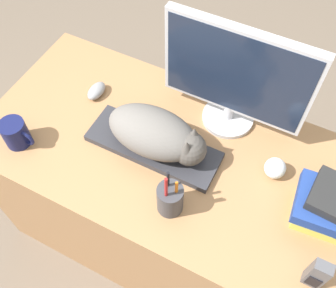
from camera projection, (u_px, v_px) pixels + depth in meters
The scene contains 10 objects.
desk at pixel (181, 204), 1.62m from camera, with size 1.43×0.66×0.74m.
keyboard at pixel (153, 146), 1.32m from camera, with size 0.45×0.16×0.02m.
cat at pixel (158, 134), 1.25m from camera, with size 0.34×0.17×0.14m.
monitor at pixel (236, 77), 1.22m from camera, with size 0.48×0.18×0.40m.
computer_mouse at pixel (96, 91), 1.45m from camera, with size 0.05×0.09×0.04m.
coffee_mug at pixel (16, 133), 1.31m from camera, with size 0.12×0.09×0.10m.
pen_cup at pixel (170, 199), 1.16m from camera, with size 0.08×0.08×0.20m.
baseball at pixel (275, 168), 1.25m from camera, with size 0.07×0.07×0.07m.
phone at pixel (317, 274), 1.03m from camera, with size 0.05×0.03×0.13m.
book_stack at pixel (332, 207), 1.13m from camera, with size 0.22×0.19×0.15m.
Camera 1 is at (0.27, -0.31, 1.85)m, focal length 42.00 mm.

